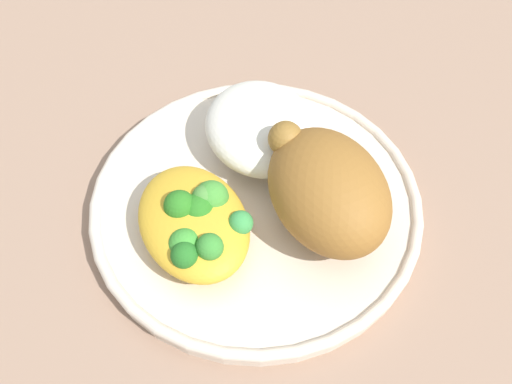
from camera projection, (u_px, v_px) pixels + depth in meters
name	position (u px, v px, depth m)	size (l,w,h in m)	color
ground_plane	(256.00, 212.00, 0.55)	(2.00, 2.00, 0.00)	#96745E
plate	(256.00, 205.00, 0.54)	(0.28, 0.28, 0.02)	beige
roasted_chicken	(327.00, 190.00, 0.49)	(0.12, 0.09, 0.07)	#935F28
rice_pile	(261.00, 128.00, 0.55)	(0.11, 0.09, 0.05)	white
mac_cheese_with_broccoli	(195.00, 222.00, 0.50)	(0.11, 0.08, 0.04)	gold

